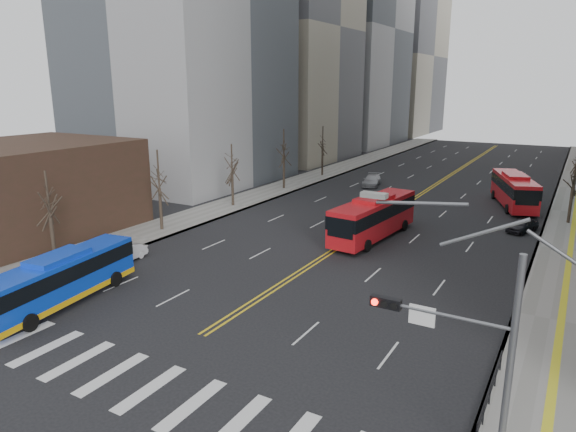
{
  "coord_description": "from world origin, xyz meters",
  "views": [
    {
      "loc": [
        16.35,
        -14.21,
        12.96
      ],
      "look_at": [
        0.62,
        13.14,
        4.82
      ],
      "focal_mm": 32.0,
      "sensor_mm": 36.0,
      "label": 1
    }
  ],
  "objects": [
    {
      "name": "pedestrian_railing",
      "position": [
        14.3,
        6.0,
        0.82
      ],
      "size": [
        0.06,
        6.06,
        1.02
      ],
      "color": "black",
      "rests_on": "sidewalk_right"
    },
    {
      "name": "street_trees",
      "position": [
        -7.18,
        34.55,
        4.87
      ],
      "size": [
        35.2,
        47.2,
        7.6
      ],
      "color": "#31261E",
      "rests_on": "ground"
    },
    {
      "name": "crosswalk",
      "position": [
        0.0,
        0.0,
        0.01
      ],
      "size": [
        26.7,
        4.0,
        0.01
      ],
      "color": "silver",
      "rests_on": "ground"
    },
    {
      "name": "car_dark_far",
      "position": [
        7.61,
        60.36,
        0.54
      ],
      "size": [
        1.82,
        3.9,
        1.08
      ],
      "primitive_type": "imported",
      "rotation": [
        0.0,
        0.0,
        -0.01
      ],
      "color": "black",
      "rests_on": "ground"
    },
    {
      "name": "car_silver",
      "position": [
        -7.14,
        48.7,
        0.72
      ],
      "size": [
        2.99,
        5.26,
        1.44
      ],
      "primitive_type": "imported",
      "rotation": [
        0.0,
        0.0,
        0.21
      ],
      "color": "#A0A0A5",
      "rests_on": "ground"
    },
    {
      "name": "office_towers",
      "position": [
        0.12,
        68.51,
        23.92
      ],
      "size": [
        83.0,
        134.0,
        58.0
      ],
      "color": "gray",
      "rests_on": "ground"
    },
    {
      "name": "red_bus_near",
      "position": [
        1.48,
        26.42,
        2.04
      ],
      "size": [
        3.76,
        11.8,
        3.67
      ],
      "color": "red",
      "rests_on": "ground"
    },
    {
      "name": "car_white",
      "position": [
        -12.5,
        11.29,
        0.63
      ],
      "size": [
        1.5,
        3.86,
        1.25
      ],
      "primitive_type": "imported",
      "rotation": [
        0.0,
        0.0,
        0.05
      ],
      "color": "silver",
      "rests_on": "ground"
    },
    {
      "name": "centerline",
      "position": [
        0.0,
        55.0,
        0.01
      ],
      "size": [
        0.55,
        100.0,
        0.01
      ],
      "color": "gold",
      "rests_on": "ground"
    },
    {
      "name": "storefront",
      "position": [
        -26.0,
        11.97,
        4.0
      ],
      "size": [
        14.0,
        18.0,
        8.0
      ],
      "color": "#322419",
      "rests_on": "ground"
    },
    {
      "name": "car_dark_mid",
      "position": [
        12.5,
        34.89,
        0.62
      ],
      "size": [
        2.75,
        3.95,
        1.25
      ],
      "primitive_type": "imported",
      "rotation": [
        0.0,
        0.0,
        -0.39
      ],
      "color": "black",
      "rests_on": "ground"
    },
    {
      "name": "ground",
      "position": [
        0.0,
        0.0,
        0.0
      ],
      "size": [
        220.0,
        220.0,
        0.0
      ],
      "primitive_type": "plane",
      "color": "black"
    },
    {
      "name": "blue_bus",
      "position": [
        -9.91,
        4.0,
        1.65
      ],
      "size": [
        3.8,
        10.94,
        3.15
      ],
      "color": "blue",
      "rests_on": "ground"
    },
    {
      "name": "sidewalk_left",
      "position": [
        -16.5,
        45.0,
        0.07
      ],
      "size": [
        5.0,
        130.0,
        0.15
      ],
      "primitive_type": "cube",
      "color": "gray",
      "rests_on": "ground"
    },
    {
      "name": "red_bus_far",
      "position": [
        10.43,
        45.22,
        2.0
      ],
      "size": [
        6.19,
        11.58,
        3.59
      ],
      "color": "red",
      "rests_on": "ground"
    },
    {
      "name": "signal_mast",
      "position": [
        13.77,
        2.0,
        4.86
      ],
      "size": [
        5.37,
        0.37,
        9.39
      ],
      "color": "slate",
      "rests_on": "ground"
    }
  ]
}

